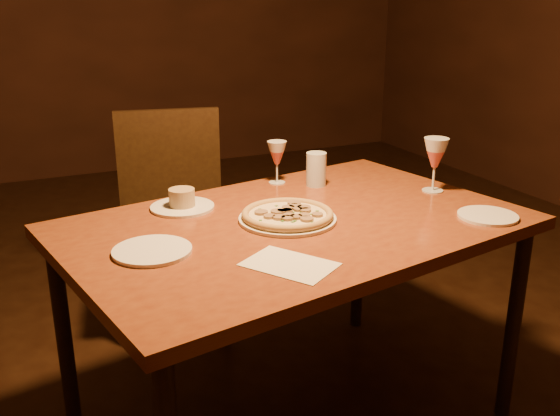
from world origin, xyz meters
name	(u,v)px	position (x,y,z in m)	size (l,w,h in m)	color
floor	(229,403)	(0.00, 0.00, 0.00)	(7.00, 7.00, 0.00)	#311D10
dining_table	(295,241)	(0.17, -0.20, 0.70)	(1.58, 1.17, 0.77)	brown
chair_far	(173,209)	(0.02, 0.72, 0.55)	(0.55, 0.55, 0.97)	black
pizza_plate	(287,215)	(0.15, -0.19, 0.79)	(0.31, 0.31, 0.03)	white
ramekin_saucer	(182,202)	(-0.12, 0.07, 0.79)	(0.22, 0.22, 0.07)	white
wine_glass_far	(277,162)	(0.30, 0.21, 0.85)	(0.07, 0.07, 0.16)	#B34B4A
wine_glass_right	(435,165)	(0.77, -0.13, 0.87)	(0.09, 0.09, 0.20)	#B34B4A
water_tumbler	(316,169)	(0.42, 0.12, 0.83)	(0.08, 0.08, 0.13)	silver
side_plate_left	(152,251)	(-0.31, -0.26, 0.77)	(0.22, 0.22, 0.01)	white
side_plate_near	(488,216)	(0.75, -0.43, 0.77)	(0.19, 0.19, 0.01)	white
menu_card	(290,264)	(0.01, -0.50, 0.77)	(0.16, 0.24, 0.00)	silver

